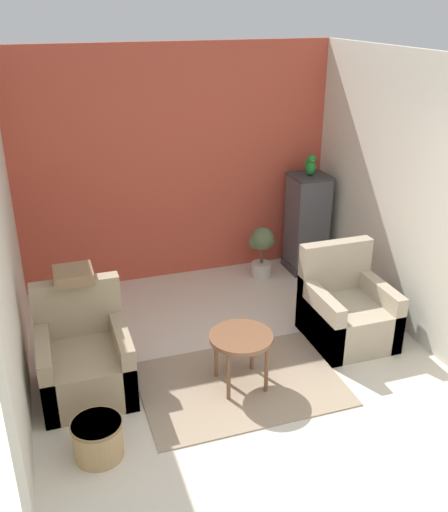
{
  "coord_description": "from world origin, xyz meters",
  "views": [
    {
      "loc": [
        -1.56,
        -2.93,
        3.19
      ],
      "look_at": [
        0.0,
        1.74,
        0.97
      ],
      "focal_mm": 40.0,
      "sensor_mm": 36.0,
      "label": 1
    }
  ],
  "objects_px": {
    "coffee_table": "(241,341)",
    "parrot": "(310,166)",
    "armchair_right": "(346,312)",
    "potted_plant": "(262,248)",
    "wicker_basket": "(98,438)",
    "birdcage": "(307,224)",
    "armchair_left": "(85,361)"
  },
  "relations": [
    {
      "from": "armchair_right",
      "to": "coffee_table",
      "type": "bearing_deg",
      "value": -162.47
    },
    {
      "from": "armchair_left",
      "to": "wicker_basket",
      "type": "relative_size",
      "value": 2.42
    },
    {
      "from": "potted_plant",
      "to": "wicker_basket",
      "type": "distance_m",
      "value": 3.43
    },
    {
      "from": "parrot",
      "to": "potted_plant",
      "type": "xyz_separation_m",
      "value": [
        -0.62,
        -0.03,
        -0.98
      ]
    },
    {
      "from": "parrot",
      "to": "potted_plant",
      "type": "distance_m",
      "value": 1.16
    },
    {
      "from": "parrot",
      "to": "potted_plant",
      "type": "bearing_deg",
      "value": -176.78
    },
    {
      "from": "birdcage",
      "to": "coffee_table",
      "type": "bearing_deg",
      "value": -128.49
    },
    {
      "from": "birdcage",
      "to": "parrot",
      "type": "bearing_deg",
      "value": 90.0
    },
    {
      "from": "birdcage",
      "to": "wicker_basket",
      "type": "height_order",
      "value": "birdcage"
    },
    {
      "from": "coffee_table",
      "to": "parrot",
      "type": "bearing_deg",
      "value": 51.54
    },
    {
      "from": "armchair_right",
      "to": "potted_plant",
      "type": "distance_m",
      "value": 1.63
    },
    {
      "from": "parrot",
      "to": "wicker_basket",
      "type": "bearing_deg",
      "value": -139.36
    },
    {
      "from": "potted_plant",
      "to": "birdcage",
      "type": "bearing_deg",
      "value": 3.02
    },
    {
      "from": "armchair_right",
      "to": "wicker_basket",
      "type": "xyz_separation_m",
      "value": [
        -2.62,
        -0.9,
        -0.13
      ]
    },
    {
      "from": "armchair_right",
      "to": "armchair_left",
      "type": "bearing_deg",
      "value": -179.19
    },
    {
      "from": "coffee_table",
      "to": "wicker_basket",
      "type": "relative_size",
      "value": 1.44
    },
    {
      "from": "armchair_left",
      "to": "wicker_basket",
      "type": "bearing_deg",
      "value": -90.4
    },
    {
      "from": "armchair_right",
      "to": "birdcage",
      "type": "relative_size",
      "value": 0.76
    },
    {
      "from": "wicker_basket",
      "to": "birdcage",
      "type": "bearing_deg",
      "value": 40.62
    },
    {
      "from": "coffee_table",
      "to": "parrot",
      "type": "relative_size",
      "value": 2.19
    },
    {
      "from": "potted_plant",
      "to": "coffee_table",
      "type": "bearing_deg",
      "value": -116.63
    },
    {
      "from": "coffee_table",
      "to": "armchair_left",
      "type": "bearing_deg",
      "value": 164.38
    },
    {
      "from": "birdcage",
      "to": "potted_plant",
      "type": "xyz_separation_m",
      "value": [
        -0.62,
        -0.03,
        -0.23
      ]
    },
    {
      "from": "parrot",
      "to": "potted_plant",
      "type": "height_order",
      "value": "parrot"
    },
    {
      "from": "armchair_right",
      "to": "parrot",
      "type": "xyz_separation_m",
      "value": [
        0.34,
        1.64,
        1.07
      ]
    },
    {
      "from": "birdcage",
      "to": "potted_plant",
      "type": "relative_size",
      "value": 1.92
    },
    {
      "from": "coffee_table",
      "to": "wicker_basket",
      "type": "height_order",
      "value": "coffee_table"
    },
    {
      "from": "armchair_left",
      "to": "parrot",
      "type": "distance_m",
      "value": 3.56
    },
    {
      "from": "parrot",
      "to": "wicker_basket",
      "type": "xyz_separation_m",
      "value": [
        -2.95,
        -2.54,
        -1.2
      ]
    },
    {
      "from": "coffee_table",
      "to": "parrot",
      "type": "height_order",
      "value": "parrot"
    },
    {
      "from": "coffee_table",
      "to": "parrot",
      "type": "distance_m",
      "value": 2.77
    },
    {
      "from": "birdcage",
      "to": "parrot",
      "type": "distance_m",
      "value": 0.75
    }
  ]
}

